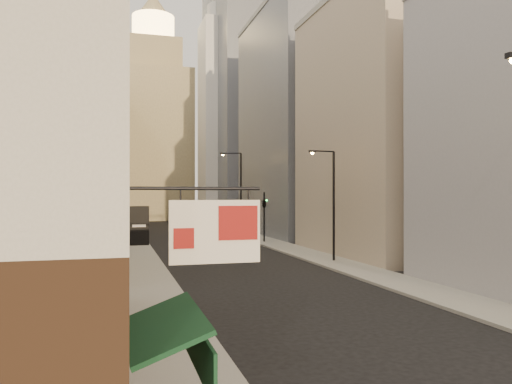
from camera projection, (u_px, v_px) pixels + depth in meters
name	position (u px, v px, depth m)	size (l,w,h in m)	color
sidewalk_left	(129.00, 234.00, 58.63)	(3.00, 140.00, 0.15)	gray
sidewalk_right	(236.00, 232.00, 62.19)	(3.00, 140.00, 0.15)	gray
near_building_left	(4.00, 148.00, 13.18)	(8.30, 23.04, 12.30)	brown
left_bldg_beige	(47.00, 140.00, 29.27)	(8.00, 12.00, 16.00)	#BDA88B
left_bldg_grey	(70.00, 136.00, 44.67)	(8.00, 16.00, 20.00)	#A5A5AB
left_bldg_tan	(82.00, 165.00, 61.97)	(8.00, 18.00, 17.00)	#908059
left_bldg_wingrid	(90.00, 150.00, 81.22)	(8.00, 20.00, 24.00)	gray
right_bldg_beige	(378.00, 129.00, 39.70)	(8.00, 16.00, 20.00)	#BDA88B
right_bldg_wingrid	(292.00, 125.00, 58.95)	(8.00, 20.00, 26.00)	gray
highrise	(269.00, 76.00, 87.58)	(21.00, 23.00, 51.20)	gray
clock_tower	(153.00, 128.00, 95.80)	(14.00, 14.00, 44.90)	#908059
white_tower	(225.00, 114.00, 85.35)	(8.00, 8.00, 41.50)	silver
streetlamp_mid	(331.00, 199.00, 34.99)	(2.06, 0.45, 7.86)	black
streetlamp_far	(239.00, 188.00, 59.62)	(2.52, 0.81, 9.79)	black
traffic_light_right	(264.00, 203.00, 49.14)	(0.80, 0.80, 5.00)	black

